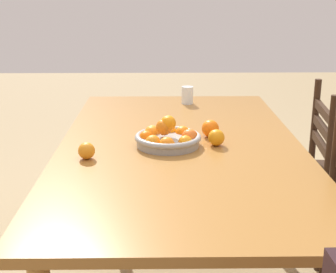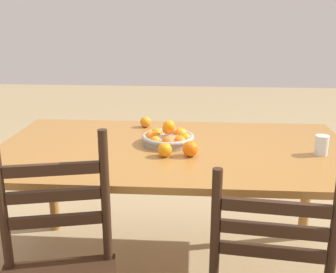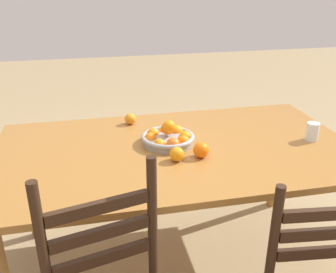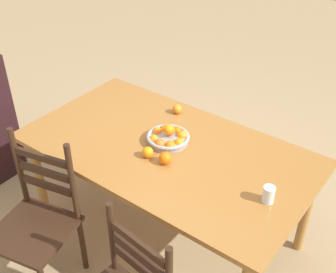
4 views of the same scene
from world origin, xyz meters
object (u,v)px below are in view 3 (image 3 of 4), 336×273
(orange_loose_0, at_px, (177,154))
(orange_loose_2, at_px, (130,119))
(orange_loose_1, at_px, (201,150))
(drinking_glass, at_px, (312,132))
(dining_table, at_px, (176,160))
(fruit_bowl, at_px, (168,138))

(orange_loose_0, bearing_deg, orange_loose_2, -73.23)
(orange_loose_0, xyz_separation_m, orange_loose_2, (0.16, -0.52, -0.00))
(orange_loose_1, xyz_separation_m, drinking_glass, (-0.64, -0.07, 0.01))
(dining_table, bearing_deg, orange_loose_2, -62.93)
(dining_table, relative_size, orange_loose_1, 23.81)
(fruit_bowl, bearing_deg, orange_loose_1, 122.38)
(dining_table, xyz_separation_m, orange_loose_0, (0.03, 0.15, 0.11))
(drinking_glass, bearing_deg, orange_loose_1, 6.13)
(fruit_bowl, xyz_separation_m, orange_loose_1, (-0.12, 0.19, 0.00))
(orange_loose_2, bearing_deg, dining_table, 117.07)
(fruit_bowl, height_order, orange_loose_1, fruit_bowl)
(orange_loose_0, bearing_deg, fruit_bowl, -90.81)
(orange_loose_1, relative_size, drinking_glass, 0.79)
(fruit_bowl, height_order, drinking_glass, fruit_bowl)
(orange_loose_2, bearing_deg, fruit_bowl, 116.72)
(dining_table, xyz_separation_m, orange_loose_1, (-0.09, 0.13, 0.11))
(drinking_glass, bearing_deg, orange_loose_2, -25.53)
(orange_loose_0, distance_m, drinking_glass, 0.76)
(dining_table, height_order, fruit_bowl, fruit_bowl)
(orange_loose_0, xyz_separation_m, drinking_glass, (-0.76, -0.08, 0.01))
(orange_loose_2, bearing_deg, orange_loose_1, 118.91)
(dining_table, distance_m, orange_loose_1, 0.20)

